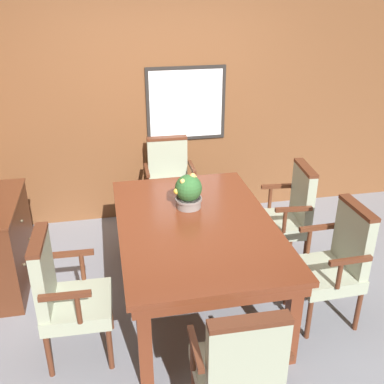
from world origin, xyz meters
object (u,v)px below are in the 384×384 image
(chair_head_near, at_px, (239,370))
(chair_head_far, at_px, (169,181))
(chair_right_far, at_px, (288,212))
(sideboard_cabinet, at_px, (0,245))
(chair_right_near, at_px, (336,260))
(potted_plant, at_px, (188,192))
(chair_left_near, at_px, (65,293))
(dining_table, at_px, (196,232))

(chair_head_near, bearing_deg, chair_head_far, -89.28)
(chair_right_far, bearing_deg, sideboard_cabinet, -87.93)
(chair_right_near, xyz_separation_m, potted_plant, (-1.04, 0.70, 0.37))
(chair_head_near, relative_size, potted_plant, 3.26)
(chair_head_far, distance_m, potted_plant, 1.13)
(chair_right_near, relative_size, chair_head_near, 1.00)
(chair_right_far, relative_size, chair_head_far, 1.00)
(sideboard_cabinet, bearing_deg, chair_right_near, -19.95)
(chair_left_near, distance_m, potted_plant, 1.29)
(potted_plant, bearing_deg, chair_right_near, -34.09)
(dining_table, xyz_separation_m, chair_head_far, (-0.01, 1.35, -0.13))
(dining_table, bearing_deg, sideboard_cabinet, 161.63)
(chair_head_far, relative_size, chair_head_near, 1.00)
(chair_right_near, height_order, chair_right_far, same)
(dining_table, relative_size, chair_right_far, 1.86)
(chair_left_near, bearing_deg, dining_table, -65.52)
(potted_plant, bearing_deg, sideboard_cabinet, 170.66)
(chair_right_near, bearing_deg, chair_head_far, -150.91)
(dining_table, bearing_deg, chair_left_near, -157.57)
(chair_right_near, relative_size, sideboard_cabinet, 1.03)
(chair_right_near, xyz_separation_m, chair_right_far, (-0.05, 0.83, 0.00))
(chair_right_near, distance_m, sideboard_cabinet, 2.85)
(chair_right_far, distance_m, chair_head_far, 1.37)
(potted_plant, bearing_deg, chair_left_near, -145.59)
(dining_table, xyz_separation_m, chair_head_near, (-0.03, -1.32, -0.13))
(chair_right_far, bearing_deg, chair_head_near, -25.07)
(dining_table, relative_size, sideboard_cabinet, 1.92)
(dining_table, distance_m, sideboard_cabinet, 1.75)
(chair_right_near, bearing_deg, sideboard_cabinet, -111.31)
(dining_table, distance_m, chair_right_near, 1.13)
(chair_head_near, xyz_separation_m, sideboard_cabinet, (-1.62, 1.87, -0.12))
(chair_right_far, xyz_separation_m, chair_head_near, (-1.01, -1.72, 0.00))
(potted_plant, bearing_deg, chair_right_far, 7.08)
(chair_left_near, distance_m, chair_right_near, 2.06)
(chair_right_near, height_order, potted_plant, potted_plant)
(chair_head_near, relative_size, sideboard_cabinet, 1.03)
(chair_right_far, bearing_deg, chair_left_near, -62.43)
(chair_left_near, bearing_deg, sideboard_cabinet, 34.44)
(chair_right_far, bearing_deg, dining_table, -62.57)
(chair_head_far, distance_m, chair_head_near, 2.67)
(chair_head_far, bearing_deg, chair_head_near, -89.51)
(chair_left_near, relative_size, potted_plant, 3.26)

